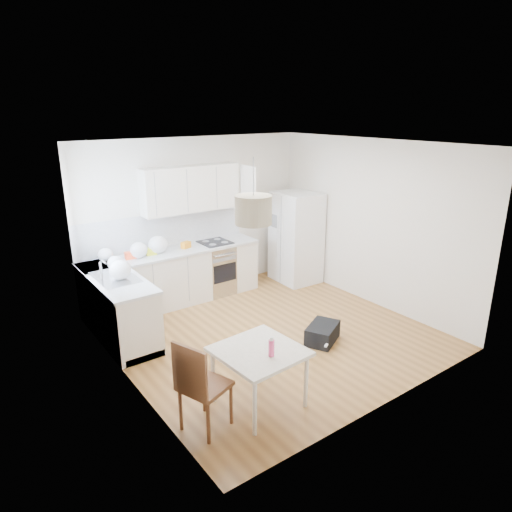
{
  "coord_description": "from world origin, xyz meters",
  "views": [
    {
      "loc": [
        -3.69,
        -4.75,
        3.15
      ],
      "look_at": [
        0.06,
        0.4,
        1.07
      ],
      "focal_mm": 32.0,
      "sensor_mm": 36.0,
      "label": 1
    }
  ],
  "objects": [
    {
      "name": "backsplash_left",
      "position": [
        -2.09,
        1.2,
        1.21
      ],
      "size": [
        0.01,
        1.8,
        0.58
      ],
      "primitive_type": "cube",
      "color": "white",
      "rests_on": "wall_left"
    },
    {
      "name": "counter_left",
      "position": [
        -1.8,
        1.2,
        0.9
      ],
      "size": [
        0.64,
        1.82,
        0.04
      ],
      "primitive_type": "cube",
      "color": "silver",
      "rests_on": "cabinets_left"
    },
    {
      "name": "wall_right",
      "position": [
        2.1,
        0.0,
        1.35
      ],
      "size": [
        0.0,
        4.2,
        4.2
      ],
      "primitive_type": "plane",
      "rotation": [
        1.57,
        0.0,
        -1.57
      ],
      "color": "silver",
      "rests_on": "floor"
    },
    {
      "name": "floor",
      "position": [
        0.0,
        0.0,
        0.0
      ],
      "size": [
        4.2,
        4.2,
        0.0
      ],
      "primitive_type": "plane",
      "color": "brown",
      "rests_on": "ground"
    },
    {
      "name": "backsplash_back",
      "position": [
        -0.6,
        2.09,
        1.21
      ],
      "size": [
        3.0,
        0.01,
        0.58
      ],
      "primitive_type": "cube",
      "color": "white",
      "rests_on": "wall_back"
    },
    {
      "name": "grocery_bag_d",
      "position": [
        -1.68,
        1.45,
        1.02
      ],
      "size": [
        0.23,
        0.19,
        0.2
      ],
      "primitive_type": "ellipsoid",
      "color": "white",
      "rests_on": "counter_back"
    },
    {
      "name": "dining_chair",
      "position": [
        -1.78,
        -1.26,
        0.51
      ],
      "size": [
        0.55,
        0.55,
        1.02
      ],
      "primitive_type": null,
      "rotation": [
        0.0,
        0.0,
        0.34
      ],
      "color": "#4A3016",
      "rests_on": "floor"
    },
    {
      "name": "range_oven",
      "position": [
        0.2,
        1.8,
        0.44
      ],
      "size": [
        0.5,
        0.61,
        0.88
      ],
      "primitive_type": null,
      "color": "#B2B4B7",
      "rests_on": "floor"
    },
    {
      "name": "pendant_lamp",
      "position": [
        -1.09,
        -1.14,
        2.18
      ],
      "size": [
        0.43,
        0.43,
        0.29
      ],
      "primitive_type": "cylinder",
      "rotation": [
        0.0,
        0.0,
        0.16
      ],
      "color": "beige",
      "rests_on": "ceiling"
    },
    {
      "name": "snack_red",
      "position": [
        -1.32,
        1.81,
        0.98
      ],
      "size": [
        0.17,
        0.11,
        0.11
      ],
      "primitive_type": "cube",
      "rotation": [
        0.0,
        0.0,
        -0.06
      ],
      "color": "red",
      "rests_on": "counter_back"
    },
    {
      "name": "snack_orange",
      "position": [
        -0.36,
        1.81,
        0.97
      ],
      "size": [
        0.18,
        0.14,
        0.11
      ],
      "primitive_type": "cube",
      "rotation": [
        0.0,
        0.0,
        0.32
      ],
      "color": "orange",
      "rests_on": "counter_back"
    },
    {
      "name": "gym_bag",
      "position": [
        0.46,
        -0.64,
        0.13
      ],
      "size": [
        0.64,
        0.56,
        0.25
      ],
      "primitive_type": "cube",
      "rotation": [
        0.0,
        0.0,
        0.48
      ],
      "color": "black",
      "rests_on": "floor"
    },
    {
      "name": "grocery_bag_b",
      "position": [
        -1.19,
        1.78,
        1.04
      ],
      "size": [
        0.28,
        0.23,
        0.25
      ],
      "primitive_type": "ellipsoid",
      "color": "white",
      "rests_on": "counter_back"
    },
    {
      "name": "window_glassblock",
      "position": [
        -2.09,
        1.15,
        1.75
      ],
      "size": [
        0.02,
        1.0,
        1.0
      ],
      "primitive_type": "cube",
      "color": "#BFE0F9",
      "rests_on": "wall_left"
    },
    {
      "name": "ceiling",
      "position": [
        0.0,
        0.0,
        2.7
      ],
      "size": [
        4.2,
        4.2,
        0.0
      ],
      "primitive_type": "plane",
      "rotation": [
        3.14,
        0.0,
        0.0
      ],
      "color": "white",
      "rests_on": "wall_back"
    },
    {
      "name": "cabinets_back",
      "position": [
        -0.6,
        1.8,
        0.44
      ],
      "size": [
        3.0,
        0.6,
        0.88
      ],
      "primitive_type": "cube",
      "color": "silver",
      "rests_on": "floor"
    },
    {
      "name": "grocery_bag_e",
      "position": [
        -1.76,
        1.03,
        1.05
      ],
      "size": [
        0.3,
        0.25,
        0.27
      ],
      "primitive_type": "ellipsoid",
      "color": "white",
      "rests_on": "counter_left"
    },
    {
      "name": "dining_table",
      "position": [
        -1.11,
        -1.27,
        0.61
      ],
      "size": [
        0.91,
        0.91,
        0.68
      ],
      "rotation": [
        0.0,
        0.0,
        0.06
      ],
      "color": "beige",
      "rests_on": "floor"
    },
    {
      "name": "counter_back",
      "position": [
        -0.6,
        1.8,
        0.9
      ],
      "size": [
        3.02,
        0.64,
        0.04
      ],
      "primitive_type": "cube",
      "color": "silver",
      "rests_on": "cabinets_back"
    },
    {
      "name": "refrigerator",
      "position": [
        1.75,
        1.44,
        0.84
      ],
      "size": [
        0.85,
        0.88,
        1.68
      ],
      "primitive_type": null,
      "rotation": [
        0.0,
        0.0,
        -0.05
      ],
      "color": "white",
      "rests_on": "floor"
    },
    {
      "name": "wall_left",
      "position": [
        -2.1,
        0.0,
        1.35
      ],
      "size": [
        0.0,
        4.2,
        4.2
      ],
      "primitive_type": "plane",
      "rotation": [
        1.57,
        0.0,
        1.57
      ],
      "color": "silver",
      "rests_on": "floor"
    },
    {
      "name": "sink",
      "position": [
        -1.8,
        1.15,
        0.92
      ],
      "size": [
        0.5,
        0.8,
        0.16
      ],
      "primitive_type": null,
      "color": "#B2B4B7",
      "rests_on": "counter_left"
    },
    {
      "name": "upper_cabinets",
      "position": [
        -0.15,
        1.94,
        1.88
      ],
      "size": [
        1.7,
        0.32,
        0.75
      ],
      "primitive_type": "cube",
      "color": "silver",
      "rests_on": "wall_back"
    },
    {
      "name": "drink_bottle",
      "position": [
        -1.09,
        -1.45,
        0.79
      ],
      "size": [
        0.07,
        0.07,
        0.22
      ],
      "primitive_type": "cylinder",
      "rotation": [
        0.0,
        0.0,
        0.14
      ],
      "color": "#E33F78",
      "rests_on": "dining_table"
    },
    {
      "name": "grocery_bag_a",
      "position": [
        -1.67,
        1.89,
        1.03
      ],
      "size": [
        0.24,
        0.2,
        0.21
      ],
      "primitive_type": "ellipsoid",
      "color": "white",
      "rests_on": "counter_back"
    },
    {
      "name": "snack_yellow",
      "position": [
        -0.98,
        1.81,
        0.97
      ],
      "size": [
        0.17,
        0.13,
        0.11
      ],
      "primitive_type": "cube",
      "rotation": [
        0.0,
        0.0,
        -0.18
      ],
      "color": "#F7FF28",
      "rests_on": "counter_back"
    },
    {
      "name": "cabinets_left",
      "position": [
        -1.8,
        1.2,
        0.44
      ],
      "size": [
        0.6,
        1.8,
        0.88
      ],
      "primitive_type": "cube",
      "color": "silver",
      "rests_on": "floor"
    },
    {
      "name": "grocery_bag_c",
      "position": [
        -0.85,
        1.81,
        1.06
      ],
      "size": [
        0.32,
        0.27,
        0.29
      ],
      "primitive_type": "ellipsoid",
      "color": "white",
      "rests_on": "counter_back"
    },
    {
      "name": "wall_back",
      "position": [
        0.0,
        2.1,
        1.35
      ],
      "size": [
        4.2,
        0.0,
        4.2
      ],
      "primitive_type": "plane",
      "rotation": [
        1.57,
        0.0,
        0.0
      ],
      "color": "silver",
      "rests_on": "floor"
    }
  ]
}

